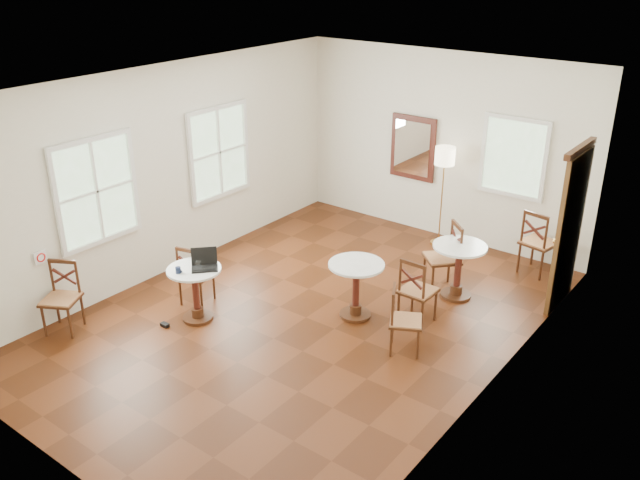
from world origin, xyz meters
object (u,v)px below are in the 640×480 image
Objects in this scene: chair_back_b at (444,257)px; water_glass at (198,266)px; chair_mid_a at (417,291)px; mouse at (179,271)px; cafe_table_near at (195,288)px; cafe_table_mid at (356,284)px; chair_near_a at (195,274)px; floor_lamp at (444,163)px; cafe_table_back at (458,265)px; navy_mug at (178,270)px; chair_near_b at (62,298)px; chair_mid_b at (404,320)px; laptop at (204,263)px; power_adapter at (165,325)px; chair_back_a at (538,242)px.

chair_back_b is 3.36m from water_glass.
chair_mid_a is 9.61× the size of mouse.
cafe_table_near is 2.05m from cafe_table_mid.
floor_lamp is (1.66, 3.73, 0.94)m from chair_near_a.
mouse is (-2.44, -2.77, 0.27)m from cafe_table_back.
cafe_table_mid is at bearing -68.93° from chair_back_b.
chair_back_b is 3.60m from mouse.
cafe_table_back is 7.62× the size of navy_mug.
mouse is at bearing 102.95° from navy_mug.
chair_near_b is 0.93× the size of chair_back_b.
chair_back_b is at bearing -16.36° from chair_mid_b.
cafe_table_mid is 1.94m from laptop.
chair_mid_b reaches higher than cafe_table_near.
cafe_table_mid is 3.68m from chair_near_b.
power_adapter is (-0.14, -0.19, -0.74)m from navy_mug.
chair_mid_a reaches higher than navy_mug.
cafe_table_mid is 2.49m from power_adapter.
cafe_table_near is 7.70× the size of mouse.
cafe_table_mid is at bearing 60.81° from mouse.
chair_near_b reaches higher than navy_mug.
cafe_table_near is at bearing 82.83° from chair_mid_b.
chair_near_a is at bearing 118.45° from navy_mug.
mouse is at bearing 64.36° from chair_back_a.
mouse is (-0.14, -0.30, -0.04)m from laptop.
laptop reaches higher than water_glass.
floor_lamp reaches higher than water_glass.
cafe_table_mid is 1.51m from cafe_table_back.
chair_back_b is 2.31× the size of laptop.
chair_near_a is 0.53× the size of floor_lamp.
laptop is at bearing 63.61° from chair_back_a.
chair_back_a is at bearing 53.62° from water_glass.
chair_mid_a is at bearing -11.87° from laptop.
chair_back_a is 5.14m from navy_mug.
cafe_table_near is 0.45× the size of floor_lamp.
cafe_table_near is 7.20× the size of navy_mug.
cafe_table_near is at bearing -168.45° from water_glass.
chair_mid_a is at bearing -68.41° from floor_lamp.
laptop is 0.10m from water_glass.
chair_mid_a is 1.03m from chair_back_b.
water_glass is (0.40, -0.28, 0.36)m from chair_near_a.
floor_lamp is at bearing 71.62° from cafe_table_near.
chair_mid_a is 2.70m from laptop.
mouse reaches higher than cafe_table_mid.
chair_near_b is 8.93× the size of navy_mug.
chair_near_a is 0.66m from navy_mug.
floor_lamp is at bearing 71.74° from navy_mug.
chair_near_b is 4.21m from chair_mid_b.
chair_back_b reaches higher than laptop.
chair_near_a is 0.95× the size of chair_near_b.
laptop is 3.75× the size of power_adapter.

